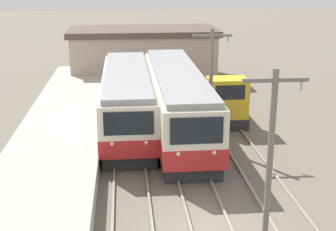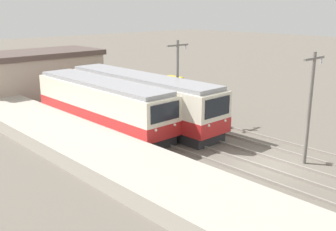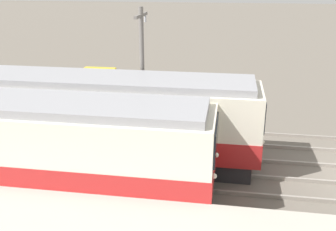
% 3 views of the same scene
% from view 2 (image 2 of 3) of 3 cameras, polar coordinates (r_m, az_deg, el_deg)
% --- Properties ---
extents(ground_plane, '(200.00, 200.00, 0.00)m').
position_cam_2_polar(ground_plane, '(22.41, 14.30, -6.98)').
color(ground_plane, '#665E54').
extents(platform_left, '(4.50, 54.00, 0.88)m').
position_cam_2_polar(platform_left, '(17.68, 3.08, -11.21)').
color(platform_left, '#ADA599').
rests_on(platform_left, ground).
extents(track_left, '(1.54, 60.00, 0.14)m').
position_cam_2_polar(track_left, '(20.39, 10.28, -8.83)').
color(track_left, gray).
rests_on(track_left, ground).
extents(track_center, '(1.54, 60.00, 0.14)m').
position_cam_2_polar(track_center, '(22.54, 14.59, -6.68)').
color(track_center, gray).
rests_on(track_center, ground).
extents(track_right, '(1.54, 60.00, 0.14)m').
position_cam_2_polar(track_right, '(24.99, 18.31, -4.77)').
color(track_right, gray).
rests_on(track_right, ground).
extents(commuter_train_left, '(2.84, 13.45, 3.43)m').
position_cam_2_polar(commuter_train_left, '(28.37, -9.58, 1.42)').
color(commuter_train_left, '#28282B').
rests_on(commuter_train_left, ground).
extents(commuter_train_center, '(2.84, 14.94, 3.61)m').
position_cam_2_polar(commuter_train_center, '(29.27, -4.07, 2.18)').
color(commuter_train_center, '#28282B').
rests_on(commuter_train_center, ground).
extents(shunting_locomotive, '(2.40, 5.03, 3.00)m').
position_cam_2_polar(shunting_locomotive, '(32.54, -1.87, 2.70)').
color(shunting_locomotive, '#28282B').
rests_on(shunting_locomotive, ground).
extents(catenary_mast_near, '(2.00, 0.20, 6.17)m').
position_cam_2_polar(catenary_mast_near, '(22.26, 19.90, 1.60)').
color(catenary_mast_near, slate).
rests_on(catenary_mast_near, ground).
extents(catenary_mast_mid, '(2.00, 0.20, 6.17)m').
position_cam_2_polar(catenary_mast_mid, '(28.14, 1.39, 5.24)').
color(catenary_mast_mid, slate).
rests_on(catenary_mast_mid, ground).
extents(station_building, '(12.60, 6.30, 4.24)m').
position_cam_2_polar(station_building, '(40.95, -18.67, 5.86)').
color(station_building, '#AD9E8E').
rests_on(station_building, ground).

